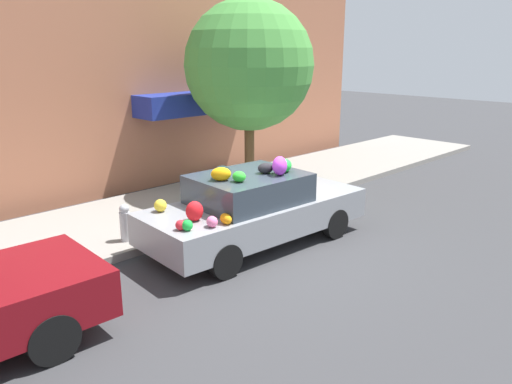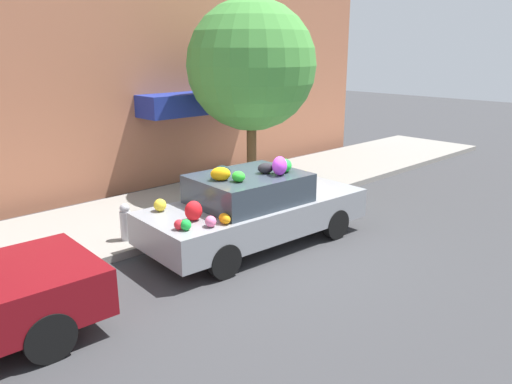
{
  "view_description": "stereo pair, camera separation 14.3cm",
  "coord_description": "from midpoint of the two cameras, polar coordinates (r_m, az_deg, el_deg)",
  "views": [
    {
      "loc": [
        -6.18,
        -6.25,
        3.57
      ],
      "look_at": [
        0.0,
        0.07,
        1.01
      ],
      "focal_mm": 35.0,
      "sensor_mm": 36.0,
      "label": 1
    },
    {
      "loc": [
        -6.07,
        -6.35,
        3.57
      ],
      "look_at": [
        0.0,
        0.07,
        1.01
      ],
      "focal_mm": 35.0,
      "sensor_mm": 36.0,
      "label": 2
    }
  ],
  "objects": [
    {
      "name": "ground_plane",
      "position": [
        9.48,
        0.71,
        -5.98
      ],
      "size": [
        60.0,
        60.0,
        0.0
      ],
      "primitive_type": "plane",
      "color": "#38383A"
    },
    {
      "name": "sidewalk_curb",
      "position": [
        11.43,
        -8.76,
        -1.87
      ],
      "size": [
        24.0,
        3.2,
        0.15
      ],
      "color": "gray",
      "rests_on": "ground"
    },
    {
      "name": "building_facade",
      "position": [
        12.87,
        -14.55,
        11.68
      ],
      "size": [
        18.0,
        1.2,
        5.43
      ],
      "color": "#B26B4C",
      "rests_on": "ground"
    },
    {
      "name": "street_tree",
      "position": [
        12.1,
        -0.19,
        14.25
      ],
      "size": [
        3.07,
        3.07,
        4.57
      ],
      "color": "brown",
      "rests_on": "sidewalk_curb"
    },
    {
      "name": "fire_hydrant",
      "position": [
        9.48,
        -14.27,
        -3.34
      ],
      "size": [
        0.2,
        0.2,
        0.7
      ],
      "color": "#B2B2B7",
      "rests_on": "sidewalk_curb"
    },
    {
      "name": "art_car",
      "position": [
        9.25,
        0.24,
        -1.78
      ],
      "size": [
        4.43,
        1.98,
        1.71
      ],
      "rotation": [
        0.0,
        0.0,
        -0.06
      ],
      "color": "gray",
      "rests_on": "ground"
    }
  ]
}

